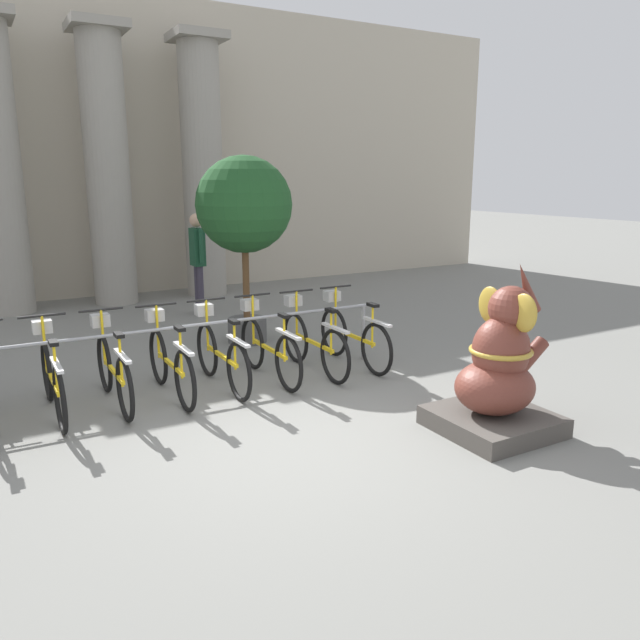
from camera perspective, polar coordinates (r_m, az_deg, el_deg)
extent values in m
plane|color=slate|center=(5.99, -2.60, -11.04)|extent=(60.00, 60.00, 0.00)
cube|color=#BCB29E|center=(13.72, -19.82, 14.62)|extent=(20.00, 0.20, 6.00)
cylinder|color=gray|center=(12.72, -18.84, 12.61)|extent=(0.81, 0.81, 5.00)
cube|color=gray|center=(13.00, -19.74, 24.03)|extent=(1.01, 1.01, 0.16)
cylinder|color=gray|center=(13.21, -10.69, 13.06)|extent=(0.81, 0.81, 5.00)
cube|color=gray|center=(13.47, -11.19, 24.09)|extent=(1.01, 1.01, 0.16)
cylinder|color=gray|center=(8.46, 3.96, -1.14)|extent=(0.05, 0.05, 0.75)
cylinder|color=gray|center=(7.28, -14.05, -0.80)|extent=(5.50, 0.04, 0.04)
torus|color=black|center=(7.53, -23.68, -4.33)|extent=(0.05, 0.68, 0.68)
torus|color=black|center=(6.54, -22.67, -6.77)|extent=(0.05, 0.68, 0.68)
cube|color=yellow|center=(7.02, -23.25, -5.07)|extent=(0.04, 0.94, 0.04)
cube|color=#BCBCBC|center=(6.44, -22.94, -3.81)|extent=(0.06, 0.56, 0.03)
cylinder|color=yellow|center=(6.56, -22.98, -4.32)|extent=(0.03, 0.03, 0.53)
cube|color=black|center=(6.48, -23.20, -1.93)|extent=(0.08, 0.18, 0.04)
cylinder|color=yellow|center=(7.41, -23.87, -2.05)|extent=(0.03, 0.03, 0.64)
cylinder|color=black|center=(7.34, -24.10, 0.35)|extent=(0.48, 0.03, 0.03)
cube|color=#BCBCBC|center=(7.46, -24.08, -0.55)|extent=(0.20, 0.16, 0.14)
torus|color=black|center=(7.60, -19.10, -3.77)|extent=(0.05, 0.68, 0.68)
torus|color=black|center=(6.63, -17.40, -6.08)|extent=(0.05, 0.68, 0.68)
cube|color=yellow|center=(7.10, -18.34, -4.46)|extent=(0.04, 0.94, 0.04)
cube|color=#BCBCBC|center=(6.53, -17.61, -3.15)|extent=(0.06, 0.56, 0.03)
cylinder|color=yellow|center=(6.65, -17.74, -3.68)|extent=(0.03, 0.03, 0.53)
cube|color=black|center=(6.57, -17.91, -1.31)|extent=(0.08, 0.18, 0.04)
cylinder|color=yellow|center=(7.48, -19.22, -1.51)|extent=(0.03, 0.03, 0.64)
cylinder|color=black|center=(7.41, -19.40, 0.88)|extent=(0.48, 0.03, 0.03)
cube|color=#BCBCBC|center=(7.54, -19.46, -0.03)|extent=(0.20, 0.16, 0.14)
torus|color=black|center=(7.69, -14.56, -3.27)|extent=(0.05, 0.68, 0.68)
torus|color=black|center=(6.74, -12.23, -5.46)|extent=(0.05, 0.68, 0.68)
cube|color=yellow|center=(7.20, -13.50, -3.91)|extent=(0.04, 0.94, 0.04)
cube|color=#BCBCBC|center=(6.64, -12.38, -2.57)|extent=(0.06, 0.56, 0.03)
cylinder|color=yellow|center=(6.75, -12.60, -3.10)|extent=(0.03, 0.03, 0.53)
cube|color=black|center=(6.68, -12.72, -0.76)|extent=(0.08, 0.18, 0.04)
cylinder|color=yellow|center=(7.57, -14.62, -1.03)|extent=(0.03, 0.03, 0.64)
cylinder|color=black|center=(7.51, -14.76, 1.33)|extent=(0.48, 0.03, 0.03)
cube|color=#BCBCBC|center=(7.63, -14.89, 0.43)|extent=(0.20, 0.16, 0.14)
torus|color=black|center=(7.87, -10.29, -2.68)|extent=(0.05, 0.68, 0.68)
torus|color=black|center=(6.94, -7.43, -4.72)|extent=(0.05, 0.68, 0.68)
cube|color=yellow|center=(7.39, -8.96, -3.26)|extent=(0.04, 0.94, 0.04)
cube|color=#BCBCBC|center=(6.84, -7.51, -1.90)|extent=(0.06, 0.56, 0.03)
cylinder|color=yellow|center=(6.96, -7.80, -2.43)|extent=(0.03, 0.03, 0.53)
cube|color=black|center=(6.89, -7.87, -0.15)|extent=(0.08, 0.18, 0.04)
cylinder|color=yellow|center=(7.76, -10.28, -0.48)|extent=(0.03, 0.03, 0.64)
cylinder|color=black|center=(7.69, -10.38, 1.83)|extent=(0.48, 0.03, 0.03)
cube|color=#BCBCBC|center=(7.81, -10.58, 0.94)|extent=(0.20, 0.16, 0.14)
torus|color=black|center=(8.09, -6.20, -2.12)|extent=(0.05, 0.68, 0.68)
torus|color=black|center=(7.18, -2.90, -4.01)|extent=(0.05, 0.68, 0.68)
cube|color=yellow|center=(7.62, -4.65, -2.65)|extent=(0.04, 0.94, 0.04)
cube|color=#BCBCBC|center=(7.09, -2.93, -1.28)|extent=(0.06, 0.56, 0.03)
cylinder|color=yellow|center=(7.20, -3.28, -1.80)|extent=(0.03, 0.03, 0.53)
cube|color=black|center=(7.13, -3.31, 0.40)|extent=(0.08, 0.18, 0.04)
cylinder|color=yellow|center=(7.98, -6.14, 0.02)|extent=(0.03, 0.03, 0.64)
cylinder|color=black|center=(7.91, -6.19, 2.27)|extent=(0.48, 0.03, 0.03)
cube|color=#BCBCBC|center=(8.03, -6.45, 1.40)|extent=(0.20, 0.16, 0.14)
torus|color=black|center=(8.32, -2.26, -1.62)|extent=(0.05, 0.68, 0.68)
torus|color=black|center=(7.45, 1.40, -3.38)|extent=(0.05, 0.68, 0.68)
cube|color=yellow|center=(7.87, -0.53, -2.10)|extent=(0.04, 0.94, 0.04)
cube|color=#BCBCBC|center=(7.36, 1.42, -0.74)|extent=(0.06, 0.56, 0.03)
cylinder|color=yellow|center=(7.46, 1.02, -1.25)|extent=(0.03, 0.03, 0.53)
cube|color=black|center=(7.40, 1.03, 0.88)|extent=(0.08, 0.18, 0.04)
cylinder|color=yellow|center=(8.21, -2.15, 0.47)|extent=(0.03, 0.03, 0.64)
cylinder|color=black|center=(8.15, -2.17, 2.65)|extent=(0.48, 0.03, 0.03)
cube|color=#BCBCBC|center=(8.26, -2.48, 1.81)|extent=(0.20, 0.16, 0.14)
torus|color=black|center=(8.63, 1.29, -1.08)|extent=(0.05, 0.68, 0.68)
torus|color=black|center=(7.79, 5.19, -2.70)|extent=(0.05, 0.68, 0.68)
cube|color=yellow|center=(8.19, 3.14, -1.51)|extent=(0.04, 0.94, 0.04)
cube|color=#BCBCBC|center=(7.70, 5.25, -0.17)|extent=(0.06, 0.56, 0.03)
cylinder|color=yellow|center=(7.80, 4.82, -0.66)|extent=(0.03, 0.03, 0.53)
cube|color=black|center=(7.74, 4.85, 1.38)|extent=(0.08, 0.18, 0.04)
cylinder|color=yellow|center=(8.52, 1.43, 0.94)|extent=(0.03, 0.03, 0.64)
cylinder|color=black|center=(8.46, 1.45, 3.05)|extent=(0.48, 0.03, 0.03)
cube|color=#BCBCBC|center=(8.57, 1.10, 2.23)|extent=(0.20, 0.16, 0.14)
cube|color=#4C4742|center=(6.41, 15.49, -8.92)|extent=(1.05, 1.05, 0.19)
ellipsoid|color=brown|center=(6.29, 15.69, -5.91)|extent=(0.81, 0.72, 0.53)
ellipsoid|color=brown|center=(6.22, 16.20, -2.70)|extent=(0.57, 0.53, 0.67)
sphere|color=brown|center=(6.20, 17.06, 1.04)|extent=(0.43, 0.43, 0.43)
ellipsoid|color=#B79333|center=(6.30, 15.29, 1.35)|extent=(0.08, 0.31, 0.36)
ellipsoid|color=#B79333|center=(6.01, 18.15, 0.61)|extent=(0.08, 0.31, 0.36)
cone|color=brown|center=(6.30, 18.37, 2.84)|extent=(0.37, 0.15, 0.54)
cylinder|color=brown|center=(6.50, 17.04, -2.74)|extent=(0.43, 0.14, 0.38)
cylinder|color=brown|center=(6.35, 18.59, -3.23)|extent=(0.43, 0.14, 0.38)
torus|color=#B79333|center=(6.22, 16.20, -2.70)|extent=(0.60, 0.60, 0.05)
cylinder|color=#383342|center=(11.52, -11.12, 2.78)|extent=(0.11, 0.11, 0.88)
cylinder|color=#383342|center=(11.36, -10.84, 2.65)|extent=(0.11, 0.11, 0.88)
cube|color=#19472D|center=(11.33, -11.15, 6.56)|extent=(0.20, 0.32, 0.66)
sphere|color=tan|center=(11.29, -11.25, 8.94)|extent=(0.24, 0.24, 0.24)
cylinder|color=#19472D|center=(11.51, -11.48, 6.82)|extent=(0.07, 0.07, 0.60)
cylinder|color=#19472D|center=(11.14, -10.83, 6.64)|extent=(0.07, 0.07, 0.60)
cylinder|color=#4C4C4C|center=(9.44, -6.66, -0.91)|extent=(0.58, 0.58, 0.36)
cylinder|color=brown|center=(9.29, -6.78, 3.54)|extent=(0.10, 0.10, 1.12)
sphere|color=#1E4C23|center=(9.17, -6.97, 10.44)|extent=(1.39, 1.39, 1.39)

